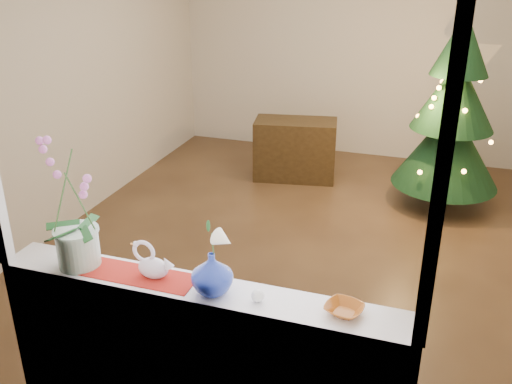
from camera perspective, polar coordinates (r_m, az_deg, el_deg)
ground at (r=5.33m, az=5.01°, el=-4.58°), size 5.00×5.00×0.00m
wall_back at (r=7.25m, az=10.30°, el=14.02°), size 4.50×0.10×2.70m
wall_front at (r=2.60m, az=-7.33°, el=-2.92°), size 4.50×0.10×2.70m
wall_left at (r=5.76m, az=-17.16°, el=10.98°), size 0.10×5.00×2.70m
window_apron at (r=3.14m, az=-6.12°, el=-17.64°), size 2.20×0.08×0.88m
windowsill at (r=2.93m, az=-5.77°, el=-9.75°), size 2.20×0.26×0.04m
window_frame at (r=2.49m, az=-7.44°, el=4.60°), size 2.22×0.06×1.60m
runner at (r=3.07m, az=-12.35°, el=-7.98°), size 0.70×0.20×0.01m
orchid_pot at (r=3.07m, az=-17.91°, el=-1.27°), size 0.28×0.28×0.71m
swan at (r=2.98m, az=-10.30°, el=-6.77°), size 0.25×0.18×0.19m
blue_vase at (r=2.80m, az=-4.44°, el=-7.82°), size 0.26×0.26×0.25m
lily at (r=2.70m, az=-4.58°, el=-3.85°), size 0.14×0.08×0.19m
paperweight at (r=2.78m, az=0.20°, el=-10.32°), size 0.07×0.07×0.07m
amber_dish at (r=2.74m, az=8.80°, el=-11.58°), size 0.18×0.18×0.04m
xmas_tree at (r=5.99m, az=19.07°, el=7.44°), size 1.24×1.24×1.94m
side_table at (r=6.56m, az=3.93°, el=4.26°), size 0.98×0.61×0.69m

